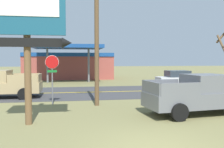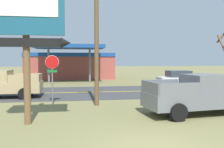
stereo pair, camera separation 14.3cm
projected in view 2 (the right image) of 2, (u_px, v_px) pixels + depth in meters
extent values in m
cube|color=#3D3D3F|center=(103.00, 92.00, 19.99)|extent=(140.00, 8.00, 0.02)
cube|color=gold|center=(103.00, 92.00, 19.99)|extent=(126.00, 0.20, 0.01)
cylinder|color=brown|center=(26.00, 51.00, 9.90)|extent=(0.28, 0.28, 6.12)
cube|color=#19516B|center=(25.00, 8.00, 9.62)|extent=(3.13, 0.16, 2.14)
cube|color=white|center=(24.00, 1.00, 9.51)|extent=(2.63, 0.03, 1.20)
cube|color=black|center=(25.00, 42.00, 9.70)|extent=(2.82, 0.12, 0.36)
cone|color=black|center=(66.00, 43.00, 9.94)|extent=(0.40, 0.44, 0.44)
cylinder|color=slate|center=(52.00, 86.00, 14.48)|extent=(0.08, 0.08, 2.20)
cylinder|color=red|center=(52.00, 62.00, 14.36)|extent=(0.76, 0.03, 0.76)
cylinder|color=white|center=(52.00, 62.00, 14.38)|extent=(0.80, 0.01, 0.80)
cube|color=#19722D|center=(52.00, 71.00, 14.39)|extent=(0.56, 0.03, 0.14)
cylinder|color=brown|center=(97.00, 35.00, 13.94)|extent=(0.26, 0.26, 8.18)
cylinder|color=brown|center=(222.00, 45.00, 13.82)|extent=(0.19, 1.15, 1.34)
cube|color=#A84C42|center=(70.00, 66.00, 34.43)|extent=(12.00, 6.00, 3.60)
cube|color=#19478C|center=(70.00, 55.00, 31.33)|extent=(12.00, 0.12, 0.50)
cube|color=#19478C|center=(69.00, 47.00, 28.37)|extent=(8.00, 5.00, 0.40)
cylinder|color=slate|center=(49.00, 65.00, 28.13)|extent=(0.24, 0.24, 4.20)
cylinder|color=slate|center=(90.00, 65.00, 28.86)|extent=(0.24, 0.24, 4.20)
cube|color=slate|center=(197.00, 99.00, 11.84)|extent=(5.39, 2.55, 0.72)
cube|color=slate|center=(205.00, 83.00, 11.91)|extent=(2.09, 2.01, 0.84)
cube|color=#28333D|center=(221.00, 82.00, 12.14)|extent=(0.29, 1.66, 0.71)
cube|color=slate|center=(160.00, 85.00, 12.28)|extent=(1.95, 0.34, 0.56)
cube|color=slate|center=(180.00, 89.00, 10.51)|extent=(1.95, 0.34, 0.56)
cube|color=slate|center=(150.00, 88.00, 11.14)|extent=(0.34, 1.88, 0.56)
cylinder|color=black|center=(212.00, 101.00, 13.23)|extent=(0.83, 0.37, 0.80)
cylinder|color=black|center=(158.00, 104.00, 12.37)|extent=(0.83, 0.37, 0.80)
cylinder|color=black|center=(178.00, 112.00, 10.49)|extent=(0.83, 0.37, 0.80)
cube|color=tan|center=(3.00, 87.00, 16.87)|extent=(5.20, 1.96, 0.72)
cube|color=tan|center=(23.00, 79.00, 16.16)|extent=(1.95, 0.12, 0.56)
cube|color=tan|center=(28.00, 77.00, 17.97)|extent=(1.95, 0.12, 0.56)
cube|color=tan|center=(40.00, 78.00, 17.21)|extent=(0.12, 1.88, 0.56)
cylinder|color=black|center=(24.00, 94.00, 16.17)|extent=(0.80, 0.28, 0.80)
cylinder|color=black|center=(30.00, 90.00, 18.10)|extent=(0.80, 0.28, 0.80)
cube|color=silver|center=(180.00, 81.00, 23.09)|extent=(4.20, 1.76, 0.72)
cube|color=#2D3842|center=(178.00, 74.00, 23.02)|extent=(2.10, 1.56, 0.60)
cylinder|color=black|center=(188.00, 83.00, 24.17)|extent=(0.64, 0.24, 0.64)
cylinder|color=black|center=(197.00, 85.00, 22.44)|extent=(0.64, 0.24, 0.64)
cylinder|color=black|center=(163.00, 84.00, 23.78)|extent=(0.64, 0.24, 0.64)
cylinder|color=black|center=(170.00, 86.00, 22.04)|extent=(0.64, 0.24, 0.64)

